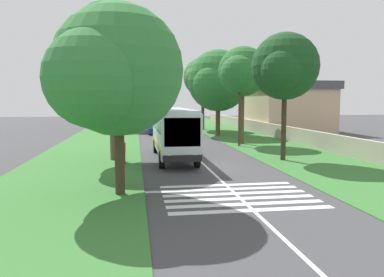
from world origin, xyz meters
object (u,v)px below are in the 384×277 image
Objects in this scene: roadside_tree_left_1 at (124,87)px; coach_bus at (173,130)px; utility_pole at (240,101)px; pedestrian at (123,151)px; trailing_car_2 at (173,122)px; roadside_tree_left_2 at (109,48)px; trailing_car_3 at (169,119)px; roadside_tree_right_1 at (202,78)px; roadside_tree_left_0 at (131,83)px; roadside_building at (284,107)px; roadside_tree_right_2 at (216,83)px; roadside_tree_left_3 at (114,74)px; roadside_tree_right_3 at (284,68)px; trailing_car_0 at (155,129)px; trailing_car_1 at (177,125)px; roadside_tree_right_0 at (241,73)px; trailing_minibus_0 at (150,114)px.

coach_bus is at bearing -171.42° from roadside_tree_left_1.
pedestrian is (-8.71, 10.59, -3.35)m from utility_pole.
trailing_car_2 is 37.80m from roadside_tree_left_2.
roadside_tree_right_1 reaches higher than trailing_car_3.
roadside_tree_left_0 is 0.75× the size of roadside_building.
pedestrian is (-51.22, 0.04, -6.98)m from roadside_tree_left_0.
utility_pole is at bearing 145.81° from roadside_building.
roadside_tree_left_2 reaches higher than roadside_tree_right_2.
roadside_tree_left_3 is 40.19m from roadside_building.
roadside_tree_right_1 is (-9.27, -3.26, 6.92)m from trailing_car_2.
roadside_tree_right_3 is at bearing -158.68° from roadside_tree_left_1.
trailing_car_3 is at bearing -10.26° from roadside_tree_left_2.
trailing_car_0 is (20.72, 0.27, -1.48)m from coach_bus.
utility_pole is (-11.26, 0.21, -2.28)m from roadside_tree_right_2.
trailing_car_0 is 31.68m from roadside_tree_left_3.
trailing_car_1 is (28.96, -3.48, -1.48)m from coach_bus.
roadside_tree_left_2 is (-28.74, 0.19, 1.71)m from roadside_tree_left_1.
pedestrian is at bearing 167.13° from trailing_car_1.
roadside_tree_right_1 is at bearing -49.43° from trailing_car_0.
roadside_building is at bearing -64.13° from roadside_tree_right_2.
roadside_tree_right_0 is 18.83m from roadside_building.
coach_bus reaches higher than trailing_car_1.
roadside_building is at bearing -34.19° from utility_pole.
trailing_minibus_0 is 34.70m from roadside_building.
roadside_tree_left_0 is (12.91, 7.26, 7.22)m from trailing_car_2.
roadside_tree_right_3 is 5.38× the size of pedestrian.
roadside_tree_left_0 reaches higher than trailing_car_3.
roadside_tree_left_2 reaches higher than trailing_car_0.
trailing_minibus_0 is 36.01m from roadside_tree_right_2.
trailing_minibus_0 is at bearing -4.06° from pedestrian.
roadside_tree_right_1 is at bearing -170.06° from trailing_car_3.
coach_bus is at bearing 141.79° from roadside_building.
coach_bus is 12.12m from roadside_tree_right_0.
trailing_minibus_0 is 27.43m from roadside_tree_right_1.
trailing_minibus_0 is 63.44m from roadside_tree_left_3.
utility_pole is (-38.81, -3.27, 3.59)m from trailing_car_3.
roadside_tree_right_2 is (-2.90, -7.43, 5.87)m from trailing_car_0.
roadside_tree_right_1 is at bearing 1.47° from roadside_tree_right_2.
roadside_tree_left_2 is 21.36m from roadside_tree_right_2.
trailing_car_0 and trailing_car_1 have the same top height.
roadside_tree_left_1 reaches higher than trailing_car_2.
trailing_car_1 is at bearing -88.39° from roadside_tree_left_1.
roadside_tree_left_2 is 1.39× the size of utility_pole.
roadside_tree_right_1 is at bearing -160.63° from trailing_car_2.
roadside_tree_left_2 is 6.71× the size of pedestrian.
utility_pole is (6.56, -11.48, -3.78)m from roadside_tree_left_2.
roadside_tree_left_1 reaches higher than utility_pole.
trailing_car_0 is at bearing -8.36° from pedestrian.
roadside_tree_right_1 is 1.30× the size of utility_pole.
trailing_car_0 is at bearing -11.60° from roadside_tree_left_2.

